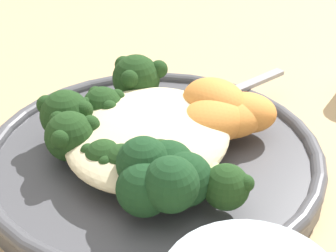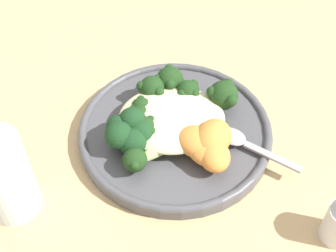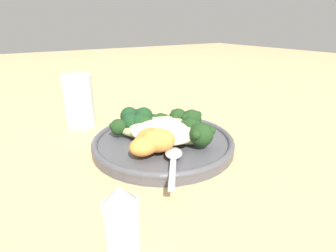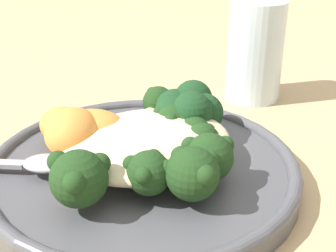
{
  "view_description": "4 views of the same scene",
  "coord_description": "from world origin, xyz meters",
  "px_view_note": "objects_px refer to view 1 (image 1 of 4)",
  "views": [
    {
      "loc": [
        -0.32,
        -0.12,
        0.26
      ],
      "look_at": [
        0.01,
        -0.03,
        0.05
      ],
      "focal_mm": 60.0,
      "sensor_mm": 36.0,
      "label": 1
    },
    {
      "loc": [
        -0.01,
        -0.43,
        0.5
      ],
      "look_at": [
        0.01,
        -0.03,
        0.03
      ],
      "focal_mm": 50.0,
      "sensor_mm": 36.0,
      "label": 2
    },
    {
      "loc": [
        0.4,
        -0.25,
        0.22
      ],
      "look_at": [
        0.01,
        -0.0,
        0.04
      ],
      "focal_mm": 28.0,
      "sensor_mm": 36.0,
      "label": 3
    },
    {
      "loc": [
        0.18,
        0.29,
        0.22
      ],
      "look_at": [
        0.0,
        -0.01,
        0.05
      ],
      "focal_mm": 50.0,
      "sensor_mm": 36.0,
      "label": 4
    }
  ],
  "objects_px": {
    "plate": "(153,158)",
    "broccoli_stalk_6": "(166,155)",
    "sweet_potato_chunk_2": "(214,120)",
    "broccoli_stalk_5": "(141,155)",
    "broccoli_stalk_1": "(118,112)",
    "broccoli_stalk_7": "(210,167)",
    "sweet_potato_chunk_0": "(246,112)",
    "spoon": "(216,97)",
    "broccoli_stalk_2": "(87,119)",
    "sweet_potato_chunk_1": "(230,116)",
    "quinoa_mound": "(148,135)",
    "sweet_potato_chunk_3": "(215,103)",
    "broccoli_stalk_3": "(87,136)",
    "kale_tuft": "(162,176)",
    "broccoli_stalk_4": "(126,153)",
    "broccoli_stalk_0": "(141,84)"
  },
  "relations": [
    {
      "from": "broccoli_stalk_3",
      "to": "kale_tuft",
      "type": "height_order",
      "value": "kale_tuft"
    },
    {
      "from": "sweet_potato_chunk_3",
      "to": "kale_tuft",
      "type": "distance_m",
      "value": 0.11
    },
    {
      "from": "plate",
      "to": "sweet_potato_chunk_2",
      "type": "bearing_deg",
      "value": -58.66
    },
    {
      "from": "quinoa_mound",
      "to": "sweet_potato_chunk_3",
      "type": "bearing_deg",
      "value": -39.03
    },
    {
      "from": "broccoli_stalk_1",
      "to": "broccoli_stalk_4",
      "type": "relative_size",
      "value": 1.12
    },
    {
      "from": "plate",
      "to": "broccoli_stalk_4",
      "type": "xyz_separation_m",
      "value": [
        -0.03,
        0.01,
        0.02
      ]
    },
    {
      "from": "quinoa_mound",
      "to": "sweet_potato_chunk_0",
      "type": "height_order",
      "value": "sweet_potato_chunk_0"
    },
    {
      "from": "broccoli_stalk_1",
      "to": "sweet_potato_chunk_1",
      "type": "xyz_separation_m",
      "value": [
        0.02,
        -0.09,
        -0.0
      ]
    },
    {
      "from": "broccoli_stalk_1",
      "to": "kale_tuft",
      "type": "bearing_deg",
      "value": 131.52
    },
    {
      "from": "quinoa_mound",
      "to": "sweet_potato_chunk_0",
      "type": "bearing_deg",
      "value": -53.05
    },
    {
      "from": "broccoli_stalk_2",
      "to": "kale_tuft",
      "type": "relative_size",
      "value": 1.84
    },
    {
      "from": "broccoli_stalk_3",
      "to": "broccoli_stalk_1",
      "type": "bearing_deg",
      "value": -132.79
    },
    {
      "from": "broccoli_stalk_2",
      "to": "broccoli_stalk_3",
      "type": "relative_size",
      "value": 1.07
    },
    {
      "from": "broccoli_stalk_0",
      "to": "sweet_potato_chunk_3",
      "type": "relative_size",
      "value": 1.59
    },
    {
      "from": "sweet_potato_chunk_3",
      "to": "sweet_potato_chunk_2",
      "type": "bearing_deg",
      "value": -170.09
    },
    {
      "from": "plate",
      "to": "broccoli_stalk_5",
      "type": "distance_m",
      "value": 0.04
    },
    {
      "from": "broccoli_stalk_1",
      "to": "sweet_potato_chunk_0",
      "type": "relative_size",
      "value": 2.22
    },
    {
      "from": "broccoli_stalk_2",
      "to": "broccoli_stalk_3",
      "type": "xyz_separation_m",
      "value": [
        -0.02,
        -0.01,
        -0.0
      ]
    },
    {
      "from": "broccoli_stalk_1",
      "to": "broccoli_stalk_7",
      "type": "distance_m",
      "value": 0.1
    },
    {
      "from": "quinoa_mound",
      "to": "broccoli_stalk_6",
      "type": "distance_m",
      "value": 0.03
    },
    {
      "from": "broccoli_stalk_6",
      "to": "sweet_potato_chunk_3",
      "type": "bearing_deg",
      "value": 167.47
    },
    {
      "from": "plate",
      "to": "sweet_potato_chunk_0",
      "type": "relative_size",
      "value": 5.34
    },
    {
      "from": "quinoa_mound",
      "to": "broccoli_stalk_2",
      "type": "distance_m",
      "value": 0.05
    },
    {
      "from": "broccoli_stalk_4",
      "to": "sweet_potato_chunk_0",
      "type": "distance_m",
      "value": 0.11
    },
    {
      "from": "quinoa_mound",
      "to": "broccoli_stalk_2",
      "type": "height_order",
      "value": "broccoli_stalk_2"
    },
    {
      "from": "quinoa_mound",
      "to": "broccoli_stalk_6",
      "type": "xyz_separation_m",
      "value": [
        -0.02,
        -0.02,
        0.0
      ]
    },
    {
      "from": "broccoli_stalk_4",
      "to": "kale_tuft",
      "type": "xyz_separation_m",
      "value": [
        -0.03,
        -0.04,
        0.01
      ]
    },
    {
      "from": "broccoli_stalk_4",
      "to": "sweet_potato_chunk_2",
      "type": "bearing_deg",
      "value": 172.01
    },
    {
      "from": "kale_tuft",
      "to": "sweet_potato_chunk_0",
      "type": "bearing_deg",
      "value": -20.24
    },
    {
      "from": "sweet_potato_chunk_0",
      "to": "sweet_potato_chunk_1",
      "type": "relative_size",
      "value": 0.83
    },
    {
      "from": "broccoli_stalk_2",
      "to": "broccoli_stalk_3",
      "type": "distance_m",
      "value": 0.02
    },
    {
      "from": "broccoli_stalk_3",
      "to": "sweet_potato_chunk_2",
      "type": "bearing_deg",
      "value": 179.53
    },
    {
      "from": "broccoli_stalk_2",
      "to": "sweet_potato_chunk_0",
      "type": "distance_m",
      "value": 0.12
    },
    {
      "from": "sweet_potato_chunk_0",
      "to": "sweet_potato_chunk_2",
      "type": "relative_size",
      "value": 0.85
    },
    {
      "from": "broccoli_stalk_4",
      "to": "spoon",
      "type": "height_order",
      "value": "broccoli_stalk_4"
    },
    {
      "from": "plate",
      "to": "broccoli_stalk_6",
      "type": "xyz_separation_m",
      "value": [
        -0.03,
        -0.02,
        0.03
      ]
    },
    {
      "from": "quinoa_mound",
      "to": "spoon",
      "type": "relative_size",
      "value": 1.35
    },
    {
      "from": "broccoli_stalk_3",
      "to": "sweet_potato_chunk_0",
      "type": "bearing_deg",
      "value": -177.84
    },
    {
      "from": "quinoa_mound",
      "to": "sweet_potato_chunk_3",
      "type": "height_order",
      "value": "sweet_potato_chunk_3"
    },
    {
      "from": "sweet_potato_chunk_0",
      "to": "spoon",
      "type": "distance_m",
      "value": 0.05
    },
    {
      "from": "broccoli_stalk_5",
      "to": "sweet_potato_chunk_2",
      "type": "distance_m",
      "value": 0.07
    },
    {
      "from": "kale_tuft",
      "to": "broccoli_stalk_7",
      "type": "bearing_deg",
      "value": -41.53
    },
    {
      "from": "broccoli_stalk_2",
      "to": "broccoli_stalk_5",
      "type": "height_order",
      "value": "broccoli_stalk_2"
    },
    {
      "from": "spoon",
      "to": "broccoli_stalk_1",
      "type": "bearing_deg",
      "value": 169.67
    },
    {
      "from": "sweet_potato_chunk_1",
      "to": "broccoli_stalk_3",
      "type": "bearing_deg",
      "value": 121.73
    },
    {
      "from": "broccoli_stalk_3",
      "to": "broccoli_stalk_4",
      "type": "relative_size",
      "value": 1.15
    },
    {
      "from": "sweet_potato_chunk_3",
      "to": "sweet_potato_chunk_1",
      "type": "bearing_deg",
      "value": -119.94
    },
    {
      "from": "sweet_potato_chunk_2",
      "to": "kale_tuft",
      "type": "distance_m",
      "value": 0.09
    },
    {
      "from": "broccoli_stalk_4",
      "to": "sweet_potato_chunk_2",
      "type": "height_order",
      "value": "sweet_potato_chunk_2"
    },
    {
      "from": "broccoli_stalk_1",
      "to": "sweet_potato_chunk_0",
      "type": "distance_m",
      "value": 0.1
    }
  ]
}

